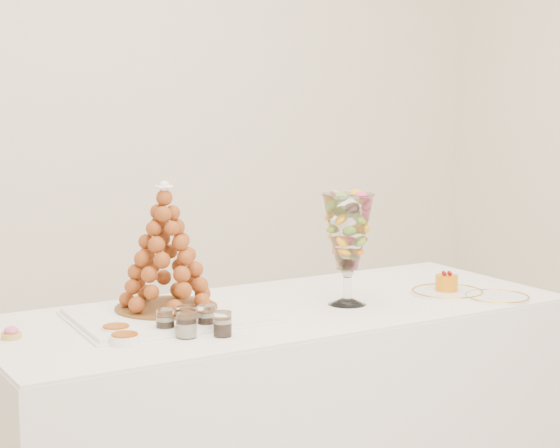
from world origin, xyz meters
TOP-DOWN VIEW (x-y plane):
  - buffet_table at (0.07, 0.16)m, footprint 1.87×0.81m
  - lace_tray at (-0.29, 0.20)m, footprint 0.56×0.42m
  - macaron_vase at (0.28, 0.10)m, footprint 0.16×0.16m
  - cake_plate at (0.66, 0.06)m, footprint 0.24×0.24m
  - spare_plate at (0.75, -0.07)m, footprint 0.21×0.21m
  - pink_tart at (-0.76, 0.19)m, footprint 0.06×0.06m
  - verrine_a at (-0.36, 0.04)m, footprint 0.06×0.06m
  - verrine_b at (-0.31, 0.01)m, footprint 0.06×0.06m
  - verrine_c at (-0.24, 0.02)m, footprint 0.07×0.07m
  - verrine_d at (-0.33, -0.03)m, footprint 0.06×0.06m
  - verrine_e at (-0.23, -0.06)m, footprint 0.06×0.06m
  - ramekin_back at (-0.49, 0.08)m, footprint 0.08×0.08m
  - ramekin_front at (-0.50, -0.01)m, footprint 0.08×0.08m
  - croquembouche at (-0.28, 0.25)m, footprint 0.33×0.33m
  - mousse_cake at (0.66, 0.07)m, footprint 0.08×0.08m

SIDE VIEW (x-z plane):
  - buffet_table at x=0.07m, z-range 0.00..0.70m
  - spare_plate at x=0.75m, z-range 0.70..0.71m
  - cake_plate at x=0.66m, z-range 0.70..0.71m
  - lace_tray at x=-0.29m, z-range 0.70..0.72m
  - ramekin_front at x=-0.50m, z-range 0.70..0.72m
  - ramekin_back at x=-0.49m, z-range 0.70..0.72m
  - pink_tart at x=-0.76m, z-range 0.70..0.73m
  - verrine_e at x=-0.23m, z-range 0.70..0.77m
  - verrine_a at x=-0.36m, z-range 0.70..0.77m
  - verrine_c at x=-0.24m, z-range 0.70..0.77m
  - verrine_d at x=-0.33m, z-range 0.70..0.78m
  - verrine_b at x=-0.31m, z-range 0.70..0.78m
  - mousse_cake at x=0.66m, z-range 0.70..0.77m
  - croquembouche at x=-0.28m, z-range 0.71..1.10m
  - macaron_vase at x=0.28m, z-range 0.75..1.10m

